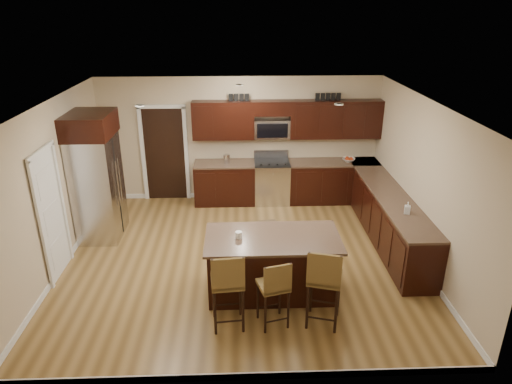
{
  "coord_description": "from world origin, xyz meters",
  "views": [
    {
      "loc": [
        -0.02,
        -6.85,
        4.11
      ],
      "look_at": [
        0.26,
        0.4,
        1.08
      ],
      "focal_mm": 32.0,
      "sensor_mm": 36.0,
      "label": 1
    }
  ],
  "objects_px": {
    "range": "(272,182)",
    "island": "(272,266)",
    "stool_mid": "(275,286)",
    "refrigerator": "(97,176)",
    "stool_left": "(228,282)",
    "stool_right": "(324,279)"
  },
  "relations": [
    {
      "from": "stool_left",
      "to": "stool_right",
      "type": "distance_m",
      "value": 1.27
    },
    {
      "from": "stool_mid",
      "to": "refrigerator",
      "type": "distance_m",
      "value": 4.16
    },
    {
      "from": "refrigerator",
      "to": "stool_right",
      "type": "bearing_deg",
      "value": -37.07
    },
    {
      "from": "island",
      "to": "stool_mid",
      "type": "xyz_separation_m",
      "value": [
        -0.03,
        -0.84,
        0.2
      ]
    },
    {
      "from": "stool_left",
      "to": "stool_right",
      "type": "relative_size",
      "value": 0.97
    },
    {
      "from": "stool_left",
      "to": "stool_mid",
      "type": "height_order",
      "value": "stool_left"
    },
    {
      "from": "range",
      "to": "island",
      "type": "distance_m",
      "value": 3.4
    },
    {
      "from": "range",
      "to": "stool_right",
      "type": "relative_size",
      "value": 0.93
    },
    {
      "from": "stool_left",
      "to": "stool_mid",
      "type": "distance_m",
      "value": 0.62
    },
    {
      "from": "stool_left",
      "to": "island",
      "type": "bearing_deg",
      "value": 47.32
    },
    {
      "from": "stool_mid",
      "to": "stool_right",
      "type": "relative_size",
      "value": 0.86
    },
    {
      "from": "stool_left",
      "to": "stool_mid",
      "type": "xyz_separation_m",
      "value": [
        0.62,
        0.01,
        -0.09
      ]
    },
    {
      "from": "refrigerator",
      "to": "range",
      "type": "bearing_deg",
      "value": 23.74
    },
    {
      "from": "stool_right",
      "to": "stool_mid",
      "type": "bearing_deg",
      "value": -164.81
    },
    {
      "from": "stool_mid",
      "to": "refrigerator",
      "type": "height_order",
      "value": "refrigerator"
    },
    {
      "from": "stool_left",
      "to": "stool_mid",
      "type": "relative_size",
      "value": 1.13
    },
    {
      "from": "island",
      "to": "stool_right",
      "type": "distance_m",
      "value": 1.1
    },
    {
      "from": "island",
      "to": "stool_right",
      "type": "bearing_deg",
      "value": -53.9
    },
    {
      "from": "island",
      "to": "range",
      "type": "bearing_deg",
      "value": 85.98
    },
    {
      "from": "stool_mid",
      "to": "refrigerator",
      "type": "bearing_deg",
      "value": 122.07
    },
    {
      "from": "stool_mid",
      "to": "stool_right",
      "type": "bearing_deg",
      "value": -16.32
    },
    {
      "from": "range",
      "to": "stool_left",
      "type": "bearing_deg",
      "value": -101.69
    }
  ]
}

